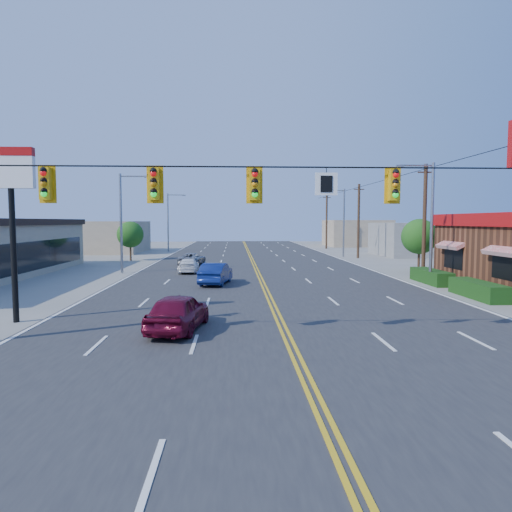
{
  "coord_description": "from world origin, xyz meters",
  "views": [
    {
      "loc": [
        -1.87,
        -15.23,
        4.21
      ],
      "look_at": [
        -0.63,
        11.01,
        2.2
      ],
      "focal_mm": 32.0,
      "sensor_mm": 36.0,
      "label": 1
    }
  ],
  "objects_px": {
    "car_white": "(189,266)",
    "car_silver": "(192,259)",
    "car_blue": "(216,274)",
    "pizza_hut_sign": "(11,197)",
    "car_magenta": "(178,313)",
    "signal_span": "(287,201)"
  },
  "relations": [
    {
      "from": "pizza_hut_sign",
      "to": "car_magenta",
      "type": "distance_m",
      "value": 8.52
    },
    {
      "from": "car_blue",
      "to": "car_silver",
      "type": "relative_size",
      "value": 1.04
    },
    {
      "from": "car_blue",
      "to": "pizza_hut_sign",
      "type": "bearing_deg",
      "value": 63.57
    },
    {
      "from": "pizza_hut_sign",
      "to": "car_white",
      "type": "height_order",
      "value": "pizza_hut_sign"
    },
    {
      "from": "car_blue",
      "to": "car_white",
      "type": "bearing_deg",
      "value": -60.66
    },
    {
      "from": "signal_span",
      "to": "pizza_hut_sign",
      "type": "xyz_separation_m",
      "value": [
        -10.88,
        4.0,
        0.3
      ]
    },
    {
      "from": "car_white",
      "to": "car_silver",
      "type": "height_order",
      "value": "car_silver"
    },
    {
      "from": "car_blue",
      "to": "car_silver",
      "type": "height_order",
      "value": "car_blue"
    },
    {
      "from": "car_silver",
      "to": "car_magenta",
      "type": "bearing_deg",
      "value": 104.3
    },
    {
      "from": "pizza_hut_sign",
      "to": "car_blue",
      "type": "xyz_separation_m",
      "value": [
        7.88,
        10.78,
        -4.47
      ]
    },
    {
      "from": "car_magenta",
      "to": "car_blue",
      "type": "xyz_separation_m",
      "value": [
        0.9,
        12.78,
        -0.01
      ]
    },
    {
      "from": "car_silver",
      "to": "car_blue",
      "type": "bearing_deg",
      "value": 111.91
    },
    {
      "from": "car_magenta",
      "to": "car_blue",
      "type": "distance_m",
      "value": 12.81
    },
    {
      "from": "signal_span",
      "to": "car_blue",
      "type": "bearing_deg",
      "value": 101.46
    },
    {
      "from": "signal_span",
      "to": "car_white",
      "type": "height_order",
      "value": "signal_span"
    },
    {
      "from": "car_blue",
      "to": "car_white",
      "type": "distance_m",
      "value": 7.43
    },
    {
      "from": "car_magenta",
      "to": "car_silver",
      "type": "xyz_separation_m",
      "value": [
        -1.9,
        26.27,
        -0.14
      ]
    },
    {
      "from": "car_white",
      "to": "car_silver",
      "type": "bearing_deg",
      "value": -89.14
    },
    {
      "from": "car_white",
      "to": "car_silver",
      "type": "distance_m",
      "value": 6.49
    },
    {
      "from": "car_blue",
      "to": "car_silver",
      "type": "bearing_deg",
      "value": -68.52
    },
    {
      "from": "signal_span",
      "to": "car_white",
      "type": "relative_size",
      "value": 6.29
    },
    {
      "from": "signal_span",
      "to": "car_silver",
      "type": "distance_m",
      "value": 29.17
    }
  ]
}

